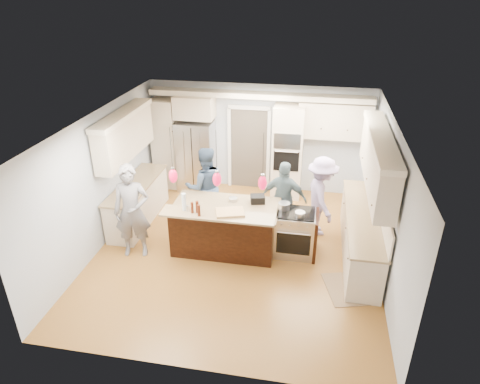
% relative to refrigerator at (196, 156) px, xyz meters
% --- Properties ---
extents(ground_plane, '(6.00, 6.00, 0.00)m').
position_rel_refrigerator_xyz_m(ground_plane, '(1.55, -2.64, -0.90)').
color(ground_plane, '#A66D2D').
rests_on(ground_plane, ground).
extents(room_shell, '(5.54, 6.04, 2.72)m').
position_rel_refrigerator_xyz_m(room_shell, '(1.55, -2.64, 0.92)').
color(room_shell, '#B2BCC6').
rests_on(room_shell, ground).
extents(refrigerator, '(0.90, 0.70, 1.80)m').
position_rel_refrigerator_xyz_m(refrigerator, '(0.00, 0.00, 0.00)').
color(refrigerator, '#B7B7BC').
rests_on(refrigerator, ground).
extents(oven_column, '(0.72, 0.69, 2.30)m').
position_rel_refrigerator_xyz_m(oven_column, '(2.30, 0.03, 0.25)').
color(oven_column, beige).
rests_on(oven_column, ground).
extents(back_upper_cabinets, '(5.30, 0.61, 2.54)m').
position_rel_refrigerator_xyz_m(back_upper_cabinets, '(0.80, 0.12, 0.77)').
color(back_upper_cabinets, beige).
rests_on(back_upper_cabinets, ground).
extents(right_counter_run, '(0.64, 3.10, 2.51)m').
position_rel_refrigerator_xyz_m(right_counter_run, '(3.99, -2.34, 0.16)').
color(right_counter_run, beige).
rests_on(right_counter_run, ground).
extents(left_cabinets, '(0.64, 2.30, 2.51)m').
position_rel_refrigerator_xyz_m(left_cabinets, '(-0.89, -1.84, 0.16)').
color(left_cabinets, beige).
rests_on(left_cabinets, ground).
extents(kitchen_island, '(2.10, 1.46, 1.12)m').
position_rel_refrigerator_xyz_m(kitchen_island, '(1.30, -2.57, -0.42)').
color(kitchen_island, black).
rests_on(kitchen_island, ground).
extents(island_range, '(0.82, 0.71, 0.92)m').
position_rel_refrigerator_xyz_m(island_range, '(2.71, -2.49, -0.44)').
color(island_range, '#B7B7BC').
rests_on(island_range, ground).
extents(pendant_lights, '(1.75, 0.15, 1.03)m').
position_rel_refrigerator_xyz_m(pendant_lights, '(1.30, -3.15, 0.90)').
color(pendant_lights, black).
rests_on(pendant_lights, ground).
extents(person_bar_end, '(0.78, 0.60, 1.90)m').
position_rel_refrigerator_xyz_m(person_bar_end, '(-0.40, -3.09, 0.05)').
color(person_bar_end, slate).
rests_on(person_bar_end, ground).
extents(person_far_left, '(1.07, 0.97, 1.80)m').
position_rel_refrigerator_xyz_m(person_far_left, '(0.67, -1.68, -0.00)').
color(person_far_left, '#324662').
rests_on(person_far_left, ground).
extents(person_far_right, '(1.00, 0.52, 1.64)m').
position_rel_refrigerator_xyz_m(person_far_right, '(2.39, -1.79, -0.08)').
color(person_far_right, slate).
rests_on(person_far_right, ground).
extents(person_range_side, '(0.94, 1.25, 1.73)m').
position_rel_refrigerator_xyz_m(person_range_side, '(3.15, -1.63, -0.04)').
color(person_range_side, '#9A88B8').
rests_on(person_range_side, ground).
extents(floor_rug, '(0.85, 1.06, 0.01)m').
position_rel_refrigerator_xyz_m(floor_rug, '(3.66, -3.48, -0.89)').
color(floor_rug, '#8E704D').
rests_on(floor_rug, ground).
extents(water_bottle, '(0.09, 0.09, 0.34)m').
position_rel_refrigerator_xyz_m(water_bottle, '(0.67, -3.14, 0.39)').
color(water_bottle, silver).
rests_on(water_bottle, kitchen_island).
extents(beer_bottle_a, '(0.06, 0.06, 0.21)m').
position_rel_refrigerator_xyz_m(beer_bottle_a, '(0.84, -3.21, 0.33)').
color(beer_bottle_a, '#4D1D0D').
rests_on(beer_bottle_a, kitchen_island).
extents(beer_bottle_b, '(0.06, 0.06, 0.22)m').
position_rel_refrigerator_xyz_m(beer_bottle_b, '(0.99, -3.30, 0.33)').
color(beer_bottle_b, '#4D1D0D').
rests_on(beer_bottle_b, kitchen_island).
extents(beer_bottle_c, '(0.06, 0.06, 0.23)m').
position_rel_refrigerator_xyz_m(beer_bottle_c, '(0.92, -3.18, 0.33)').
color(beer_bottle_c, '#4D1D0D').
rests_on(beer_bottle_c, kitchen_island).
extents(drink_can, '(0.06, 0.06, 0.11)m').
position_rel_refrigerator_xyz_m(drink_can, '(0.73, -3.18, 0.28)').
color(drink_can, '#B7B7BC').
rests_on(drink_can, kitchen_island).
extents(cutting_board, '(0.59, 0.50, 0.04)m').
position_rel_refrigerator_xyz_m(cutting_board, '(1.52, -3.11, 0.24)').
color(cutting_board, tan).
rests_on(cutting_board, kitchen_island).
extents(pot_large, '(0.23, 0.23, 0.13)m').
position_rel_refrigerator_xyz_m(pot_large, '(2.44, -2.41, 0.09)').
color(pot_large, '#B7B7BC').
rests_on(pot_large, island_range).
extents(pot_small, '(0.19, 0.19, 0.10)m').
position_rel_refrigerator_xyz_m(pot_small, '(2.76, -2.64, 0.07)').
color(pot_small, '#B7B7BC').
rests_on(pot_small, island_range).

